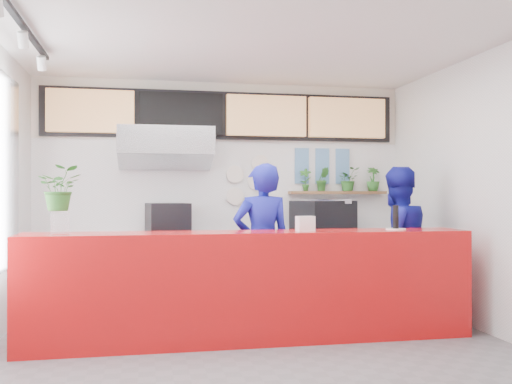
# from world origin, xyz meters

# --- Properties ---
(floor) EXTENTS (5.00, 5.00, 0.00)m
(floor) POSITION_xyz_m (0.00, 0.00, 0.00)
(floor) COLOR slate
(floor) RESTS_ON ground
(ceiling) EXTENTS (5.00, 5.00, 0.00)m
(ceiling) POSITION_xyz_m (0.00, 0.00, 3.00)
(ceiling) COLOR silver
(wall_back) EXTENTS (5.00, 0.00, 5.00)m
(wall_back) POSITION_xyz_m (0.00, 2.50, 1.50)
(wall_back) COLOR white
(wall_back) RESTS_ON ground
(wall_right) EXTENTS (0.00, 5.00, 5.00)m
(wall_right) POSITION_xyz_m (2.50, 0.00, 1.50)
(wall_right) COLOR white
(wall_right) RESTS_ON ground
(service_counter) EXTENTS (4.50, 0.60, 1.10)m
(service_counter) POSITION_xyz_m (0.00, 0.40, 0.55)
(service_counter) COLOR red
(service_counter) RESTS_ON ground
(cream_band) EXTENTS (5.00, 0.02, 0.80)m
(cream_band) POSITION_xyz_m (0.00, 2.49, 2.60)
(cream_band) COLOR beige
(cream_band) RESTS_ON wall_back
(prep_bench) EXTENTS (1.80, 0.60, 0.90)m
(prep_bench) POSITION_xyz_m (-0.80, 2.20, 0.45)
(prep_bench) COLOR #B2B5BA
(prep_bench) RESTS_ON ground
(panini_oven) EXTENTS (0.58, 0.58, 0.46)m
(panini_oven) POSITION_xyz_m (-0.77, 2.20, 1.13)
(panini_oven) COLOR black
(panini_oven) RESTS_ON prep_bench
(extraction_hood) EXTENTS (1.20, 0.70, 0.35)m
(extraction_hood) POSITION_xyz_m (-0.80, 2.15, 2.15)
(extraction_hood) COLOR #B2B5BA
(extraction_hood) RESTS_ON ceiling
(hood_lip) EXTENTS (1.20, 0.69, 0.31)m
(hood_lip) POSITION_xyz_m (-0.80, 2.15, 1.95)
(hood_lip) COLOR #B2B5BA
(hood_lip) RESTS_ON ceiling
(right_bench) EXTENTS (1.80, 0.60, 0.90)m
(right_bench) POSITION_xyz_m (1.50, 2.20, 0.45)
(right_bench) COLOR #B2B5BA
(right_bench) RESTS_ON ground
(espresso_machine) EXTENTS (0.91, 0.80, 0.49)m
(espresso_machine) POSITION_xyz_m (1.32, 2.20, 1.14)
(espresso_machine) COLOR black
(espresso_machine) RESTS_ON right_bench
(espresso_tray) EXTENTS (0.69, 0.52, 0.06)m
(espresso_tray) POSITION_xyz_m (1.32, 2.20, 1.38)
(espresso_tray) COLOR #BABCC2
(espresso_tray) RESTS_ON espresso_machine
(herb_shelf) EXTENTS (1.40, 0.18, 0.04)m
(herb_shelf) POSITION_xyz_m (1.60, 2.40, 1.50)
(herb_shelf) COLOR brown
(herb_shelf) RESTS_ON wall_back
(menu_board_far_left) EXTENTS (1.10, 0.10, 0.55)m
(menu_board_far_left) POSITION_xyz_m (-1.75, 2.38, 2.55)
(menu_board_far_left) COLOR tan
(menu_board_far_left) RESTS_ON wall_back
(menu_board_mid_left) EXTENTS (1.10, 0.10, 0.55)m
(menu_board_mid_left) POSITION_xyz_m (-0.59, 2.38, 2.55)
(menu_board_mid_left) COLOR black
(menu_board_mid_left) RESTS_ON wall_back
(menu_board_mid_right) EXTENTS (1.10, 0.10, 0.55)m
(menu_board_mid_right) POSITION_xyz_m (0.57, 2.38, 2.55)
(menu_board_mid_right) COLOR tan
(menu_board_mid_right) RESTS_ON wall_back
(menu_board_far_right) EXTENTS (1.10, 0.10, 0.55)m
(menu_board_far_right) POSITION_xyz_m (1.73, 2.38, 2.55)
(menu_board_far_right) COLOR tan
(menu_board_far_right) RESTS_ON wall_back
(soffit) EXTENTS (4.80, 0.04, 0.65)m
(soffit) POSITION_xyz_m (0.00, 2.46, 2.55)
(soffit) COLOR black
(soffit) RESTS_ON wall_back
(track_rail) EXTENTS (0.05, 2.40, 0.04)m
(track_rail) POSITION_xyz_m (-2.10, 0.00, 2.94)
(track_rail) COLOR black
(track_rail) RESTS_ON ceiling
(dec_plate_a) EXTENTS (0.24, 0.03, 0.24)m
(dec_plate_a) POSITION_xyz_m (0.15, 2.47, 1.75)
(dec_plate_a) COLOR silver
(dec_plate_a) RESTS_ON wall_back
(dec_plate_b) EXTENTS (0.24, 0.03, 0.24)m
(dec_plate_b) POSITION_xyz_m (0.45, 2.47, 1.65)
(dec_plate_b) COLOR silver
(dec_plate_b) RESTS_ON wall_back
(dec_plate_c) EXTENTS (0.24, 0.03, 0.24)m
(dec_plate_c) POSITION_xyz_m (0.15, 2.47, 1.45)
(dec_plate_c) COLOR silver
(dec_plate_c) RESTS_ON wall_back
(dec_plate_d) EXTENTS (0.24, 0.03, 0.24)m
(dec_plate_d) POSITION_xyz_m (0.50, 2.47, 1.90)
(dec_plate_d) COLOR silver
(dec_plate_d) RESTS_ON wall_back
(photo_frame_a) EXTENTS (0.20, 0.02, 0.25)m
(photo_frame_a) POSITION_xyz_m (1.10, 2.48, 2.00)
(photo_frame_a) COLOR #598CBF
(photo_frame_a) RESTS_ON wall_back
(photo_frame_b) EXTENTS (0.20, 0.02, 0.25)m
(photo_frame_b) POSITION_xyz_m (1.40, 2.48, 2.00)
(photo_frame_b) COLOR #598CBF
(photo_frame_b) RESTS_ON wall_back
(photo_frame_c) EXTENTS (0.20, 0.02, 0.25)m
(photo_frame_c) POSITION_xyz_m (1.70, 2.48, 2.00)
(photo_frame_c) COLOR #598CBF
(photo_frame_c) RESTS_ON wall_back
(photo_frame_d) EXTENTS (0.20, 0.02, 0.25)m
(photo_frame_d) POSITION_xyz_m (1.10, 2.48, 1.75)
(photo_frame_d) COLOR #598CBF
(photo_frame_d) RESTS_ON wall_back
(photo_frame_e) EXTENTS (0.20, 0.02, 0.25)m
(photo_frame_e) POSITION_xyz_m (1.40, 2.48, 1.75)
(photo_frame_e) COLOR #598CBF
(photo_frame_e) RESTS_ON wall_back
(photo_frame_f) EXTENTS (0.20, 0.02, 0.25)m
(photo_frame_f) POSITION_xyz_m (1.70, 2.48, 1.75)
(photo_frame_f) COLOR #598CBF
(photo_frame_f) RESTS_ON wall_back
(staff_center) EXTENTS (0.70, 0.49, 1.82)m
(staff_center) POSITION_xyz_m (0.22, 0.95, 0.91)
(staff_center) COLOR #151992
(staff_center) RESTS_ON ground
(staff_right) EXTENTS (0.98, 0.83, 1.80)m
(staff_right) POSITION_xyz_m (1.84, 1.00, 0.90)
(staff_right) COLOR #151992
(staff_right) RESTS_ON ground
(herb_a) EXTENTS (0.20, 0.17, 0.32)m
(herb_a) POSITION_xyz_m (1.13, 2.40, 1.68)
(herb_a) COLOR #2C6A25
(herb_a) RESTS_ON herb_shelf
(herb_b) EXTENTS (0.20, 0.16, 0.33)m
(herb_b) POSITION_xyz_m (1.38, 2.40, 1.69)
(herb_b) COLOR #2C6A25
(herb_b) RESTS_ON herb_shelf
(herb_c) EXTENTS (0.33, 0.29, 0.34)m
(herb_c) POSITION_xyz_m (1.76, 2.40, 1.69)
(herb_c) COLOR #2C6A25
(herb_c) RESTS_ON herb_shelf
(herb_d) EXTENTS (0.20, 0.18, 0.34)m
(herb_d) POSITION_xyz_m (2.13, 2.40, 1.69)
(herb_d) COLOR #2C6A25
(herb_d) RESTS_ON herb_shelf
(glass_vase) EXTENTS (0.20, 0.20, 0.21)m
(glass_vase) POSITION_xyz_m (-1.84, 0.32, 1.21)
(glass_vase) COLOR white
(glass_vase) RESTS_ON service_counter
(basil_vase) EXTENTS (0.42, 0.37, 0.43)m
(basil_vase) POSITION_xyz_m (-1.84, 0.32, 1.53)
(basil_vase) COLOR #2C6A25
(basil_vase) RESTS_ON glass_vase
(napkin_holder) EXTENTS (0.19, 0.13, 0.15)m
(napkin_holder) POSITION_xyz_m (0.54, 0.34, 1.18)
(napkin_holder) COLOR white
(napkin_holder) RESTS_ON service_counter
(white_plate) EXTENTS (0.24, 0.24, 0.02)m
(white_plate) POSITION_xyz_m (1.54, 0.37, 1.11)
(white_plate) COLOR white
(white_plate) RESTS_ON service_counter
(pepper_mill) EXTENTS (0.08, 0.08, 0.25)m
(pepper_mill) POSITION_xyz_m (1.54, 0.37, 1.24)
(pepper_mill) COLOR black
(pepper_mill) RESTS_ON white_plate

